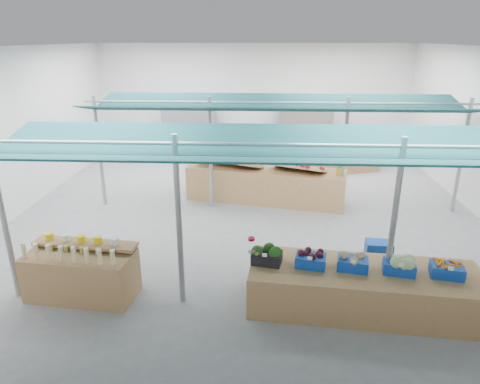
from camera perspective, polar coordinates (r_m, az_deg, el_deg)
The scene contains 23 objects.
floor at distance 11.33m, azimuth 0.98°, elevation -2.93°, with size 13.00×13.00×0.00m, color slate.
hall at distance 12.00m, azimuth 1.31°, elevation 11.52°, with size 13.00×13.00×13.00m.
pole_grid at distance 9.07m, azimuth 5.39°, elevation 3.25°, with size 10.00×4.60×3.00m.
awnings at distance 8.84m, azimuth 5.59°, elevation 9.27°, with size 9.50×7.08×0.30m.
back_shelving_left at distance 17.02m, azimuth -6.78°, elevation 8.27°, with size 2.00×0.50×2.00m, color #B23F33.
back_shelving_right at distance 16.86m, azimuth 8.63°, elevation 8.08°, with size 2.00×0.50×2.00m, color #B23F33.
bottle_shelf at distance 8.25m, azimuth -20.28°, elevation -10.00°, with size 1.97×1.31×1.12m.
veg_counter at distance 7.74m, azimuth 16.06°, elevation -12.33°, with size 3.83×1.28×0.74m, color olive.
fruit_counter at distance 12.13m, azimuth 3.42°, elevation 1.00°, with size 4.42×1.05×0.95m, color olive.
far_counter at distance 14.75m, azimuth 9.03°, elevation 4.13°, with size 4.96×0.99×0.89m, color olive.
crate_stack at distance 9.04m, azimuth 17.91°, elevation -8.08°, with size 0.51×0.36×0.61m, color #0E3998.
vendor_left at distance 13.10m, azimuth -1.83°, elevation 4.35°, with size 0.64×0.42×1.77m, color #1B3EB4.
vendor_right at distance 13.07m, azimuth 6.07°, elevation 4.21°, with size 0.86×0.67×1.77m, color #B81633.
crate_broccoli at distance 7.41m, azimuth 3.61°, elevation -8.30°, with size 0.56×0.45×0.35m.
crate_beets at distance 7.40m, azimuth 9.42°, elevation -8.79°, with size 0.56×0.45×0.29m.
crate_celeriac at distance 7.45m, azimuth 14.80°, elevation -8.92°, with size 0.56×0.45×0.31m.
crate_cabbage at distance 7.57m, azimuth 20.47°, elevation -8.97°, with size 0.56×0.45×0.35m.
crate_carrots at distance 7.79m, azimuth 25.85°, elevation -9.33°, with size 0.56×0.45×0.29m.
sparrow at distance 7.26m, azimuth 2.19°, elevation -8.09°, with size 0.12×0.09×0.11m.
pole_ribbon at distance 7.48m, azimuth 1.53°, elevation -6.44°, with size 0.12×0.12×0.28m.
apple_heap_yellow at distance 12.08m, azimuth -1.53°, elevation 4.12°, with size 2.02×1.40×0.27m.
apple_heap_red at distance 11.70m, azimuth 7.68°, elevation 3.43°, with size 1.65×1.24×0.27m.
pineapple at distance 11.62m, azimuth 13.08°, elevation 3.05°, with size 0.14×0.14×0.39m.
Camera 1 is at (0.36, -10.43, 4.40)m, focal length 32.00 mm.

